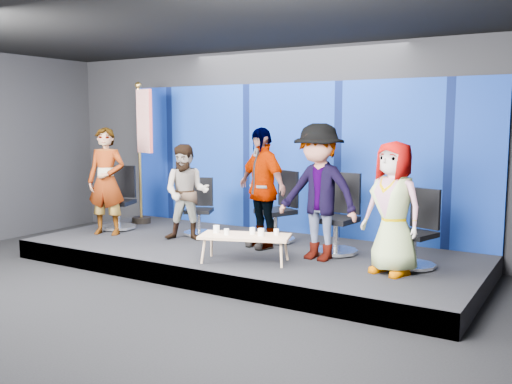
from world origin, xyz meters
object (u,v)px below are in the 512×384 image
chair_b (200,216)px  chair_c (279,218)px  panelist_e (393,208)px  mug_a (216,229)px  coffee_table (245,237)px  flag_stand (143,150)px  panelist_b (187,193)px  mug_b (227,232)px  chair_a (119,208)px  chair_e (417,242)px  panelist_d (318,192)px  mug_e (276,232)px  panelist_c (262,188)px  chair_d (338,227)px  mug_c (252,231)px  mug_d (261,232)px  panelist_a (106,181)px

chair_b → chair_c: chair_c is taller
panelist_e → mug_a: size_ratio=16.03×
coffee_table → flag_stand: size_ratio=0.50×
chair_b → panelist_b: 0.68m
panelist_b → mug_b: panelist_b is taller
chair_c → flag_stand: bearing=-157.6°
chair_a → mug_b: bearing=-37.5°
chair_a → coffee_table: 3.38m
chair_b → chair_e: size_ratio=0.93×
panelist_d → mug_e: size_ratio=22.42×
panelist_b → panelist_e: (3.52, -0.27, 0.06)m
panelist_d → chair_e: bearing=18.9°
panelist_c → chair_d: 1.32m
chair_b → flag_stand: flag_stand is taller
chair_a → mug_e: (3.63, -0.67, 0.05)m
chair_d → mug_c: chair_d is taller
panelist_e → mug_a: panelist_e is taller
flag_stand → chair_e: bearing=9.7°
chair_c → chair_d: size_ratio=0.97×
chair_a → mug_e: size_ratio=13.26×
chair_e → coffee_table: (-2.12, -0.95, 0.00)m
chair_d → mug_a: chair_d is taller
chair_b → mug_c: bearing=-56.7°
chair_a → chair_e: 5.38m
chair_b → chair_a: bearing=167.9°
panelist_e → mug_e: size_ratio=19.90×
chair_b → mug_b: 2.00m
panelist_e → mug_b: bearing=-147.1°
chair_b → panelist_c: (1.42, -0.30, 0.61)m
mug_e → flag_stand: bearing=160.5°
panelist_d → mug_a: (-1.23, -0.74, -0.53)m
chair_a → panelist_c: 3.03m
chair_c → panelist_d: 1.43m
panelist_e → chair_d: bearing=163.9°
chair_c → mug_a: 1.52m
chair_b → chair_d: bearing=-25.5°
coffee_table → panelist_e: bearing=13.8°
panelist_c → chair_e: size_ratio=1.76×
panelist_c → panelist_e: (2.21, -0.45, -0.08)m
chair_a → panelist_b: panelist_b is taller
chair_e → mug_b: bearing=-138.0°
mug_d → flag_stand: size_ratio=0.04×
coffee_table → mug_c: 0.14m
panelist_c → mug_d: bearing=-36.3°
mug_e → flag_stand: 3.91m
chair_a → chair_c: bearing=-8.8°
mug_b → flag_stand: size_ratio=0.03×
mug_c → flag_stand: size_ratio=0.03×
panelist_e → mug_a: bearing=-149.3°
panelist_a → panelist_e: 5.00m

